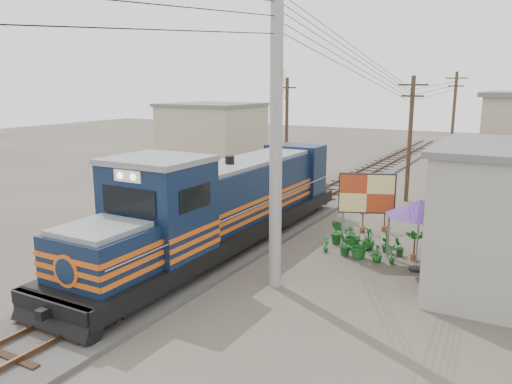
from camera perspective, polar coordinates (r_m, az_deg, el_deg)
The scene contains 14 objects.
ground at distance 18.93m, azimuth -6.72°, elevation -8.04°, with size 120.00×120.00×0.00m, color #473F35.
ballast at distance 27.28m, azimuth 5.62°, elevation -1.52°, with size 3.60×70.00×0.16m, color #595651.
track at distance 27.24m, azimuth 5.63°, elevation -1.15°, with size 1.15×70.00×0.12m.
locomotive at distance 19.78m, azimuth -3.91°, elevation -1.70°, with size 3.04×16.56×4.10m.
utility_pole_main at distance 15.59m, azimuth 2.30°, elevation 6.59°, with size 0.40×0.40×10.00m.
wooden_pole_mid at distance 29.11m, azimuth 17.18°, elevation 6.05°, with size 1.60×0.24×7.00m.
wooden_pole_far at distance 42.81m, azimuth 21.62°, elevation 7.89°, with size 1.60×0.24×7.50m.
wooden_pole_left at distance 35.98m, azimuth 3.53°, elevation 7.64°, with size 1.60×0.24×7.00m.
power_lines at distance 25.22m, azimuth 4.27°, elevation 14.54°, with size 9.65×19.00×3.30m.
shophouse_left at distance 36.83m, azimuth -4.93°, elevation 6.06°, with size 6.30×6.30×5.20m.
billboard at distance 19.28m, azimuth 12.55°, elevation -0.43°, with size 2.01×0.88×3.26m.
market_umbrella at distance 18.30m, azimuth 18.21°, elevation -1.74°, with size 2.63×2.63×2.62m.
vendor at distance 20.48m, azimuth 19.32°, elevation -4.43°, with size 0.66×0.43×1.81m, color black.
plant_nursery at distance 20.16m, azimuth 11.68°, elevation -5.45°, with size 3.23×2.29×1.07m.
Camera 1 is at (10.50, -14.35, 6.52)m, focal length 35.00 mm.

